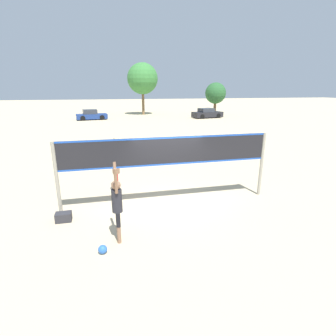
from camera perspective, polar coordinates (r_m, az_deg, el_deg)
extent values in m
plane|color=#C6B28C|center=(9.89, 0.00, -7.66)|extent=(200.00, 200.00, 0.00)
cylinder|color=gray|center=(9.37, -23.04, -2.26)|extent=(0.12, 0.12, 2.51)
cylinder|color=gray|center=(10.89, 19.66, 0.69)|extent=(0.12, 0.12, 2.51)
cube|color=black|center=(9.24, 0.00, 3.69)|extent=(7.41, 0.02, 1.01)
cube|color=#1E4CB2|center=(9.14, 0.00, 6.60)|extent=(7.41, 0.03, 0.06)
cube|color=#1E4CB2|center=(9.36, 0.00, 0.86)|extent=(7.41, 0.03, 0.06)
cylinder|color=#8C664C|center=(7.57, -10.60, -14.08)|extent=(0.11, 0.11, 0.50)
cylinder|color=black|center=(7.35, -10.79, -11.05)|extent=(0.12, 0.12, 0.41)
cylinder|color=#8C664C|center=(7.75, -10.68, -13.33)|extent=(0.11, 0.11, 0.50)
cylinder|color=black|center=(7.53, -10.87, -10.34)|extent=(0.12, 0.12, 0.41)
cylinder|color=#26262D|center=(7.22, -11.06, -6.99)|extent=(0.28, 0.28, 0.64)
sphere|color=#8C664C|center=(7.05, -11.26, -3.67)|extent=(0.25, 0.25, 0.25)
cylinder|color=#8C664C|center=(6.75, -11.27, -2.82)|extent=(0.08, 0.23, 0.72)
cylinder|color=#8C664C|center=(7.22, -11.43, -1.54)|extent=(0.08, 0.23, 0.72)
cylinder|color=#8C664C|center=(10.84, -11.03, -4.29)|extent=(0.11, 0.11, 0.50)
cylinder|color=red|center=(10.68, -11.16, -2.00)|extent=(0.12, 0.12, 0.41)
cylinder|color=#8C664C|center=(10.65, -10.98, -4.67)|extent=(0.11, 0.11, 0.50)
cylinder|color=red|center=(10.50, -11.11, -2.35)|extent=(0.12, 0.12, 0.41)
cylinder|color=#8C664C|center=(10.43, -11.30, 0.58)|extent=(0.28, 0.28, 0.65)
sphere|color=#8C664C|center=(10.32, -11.44, 2.97)|extent=(0.25, 0.25, 0.25)
cylinder|color=#8C664C|center=(10.51, -11.56, 4.33)|extent=(0.08, 0.23, 0.72)
cylinder|color=#8C664C|center=(10.03, -11.45, 3.74)|extent=(0.08, 0.23, 0.72)
sphere|color=blue|center=(7.31, -14.04, -16.80)|extent=(0.23, 0.23, 0.23)
cube|color=#2D2D33|center=(9.22, -21.79, -9.87)|extent=(0.49, 0.33, 0.29)
cube|color=#232328|center=(39.32, 8.55, 11.46)|extent=(4.58, 2.55, 0.73)
cube|color=#2D333D|center=(39.16, 8.31, 12.37)|extent=(2.21, 2.00, 0.52)
cylinder|color=black|center=(40.78, 9.53, 11.36)|extent=(0.67, 0.33, 0.64)
cylinder|color=black|center=(39.33, 10.91, 11.09)|extent=(0.67, 0.33, 0.64)
cylinder|color=black|center=(39.41, 6.17, 11.31)|extent=(0.67, 0.33, 0.64)
cylinder|color=black|center=(37.91, 7.47, 11.04)|extent=(0.67, 0.33, 0.64)
cube|color=navy|center=(38.04, -16.26, 10.75)|extent=(4.27, 2.33, 0.66)
cube|color=#2D333D|center=(37.97, -16.65, 11.66)|extent=(2.05, 1.86, 0.59)
cylinder|color=black|center=(39.02, -14.51, 10.82)|extent=(0.67, 0.31, 0.64)
cylinder|color=black|center=(37.39, -14.16, 10.60)|extent=(0.67, 0.31, 0.64)
cylinder|color=black|center=(38.77, -18.25, 10.48)|extent=(0.67, 0.31, 0.64)
cylinder|color=black|center=(37.13, -18.06, 10.25)|extent=(0.67, 0.31, 0.64)
cylinder|color=brown|center=(43.59, 10.16, 12.92)|extent=(0.41, 0.41, 2.52)
sphere|color=#285B2D|center=(43.50, 10.31, 15.74)|extent=(3.25, 3.25, 3.25)
cylinder|color=brown|center=(44.00, -5.44, 14.29)|extent=(0.41, 0.41, 4.29)
sphere|color=#387A38|center=(43.98, -5.57, 18.81)|extent=(4.84, 4.84, 4.84)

